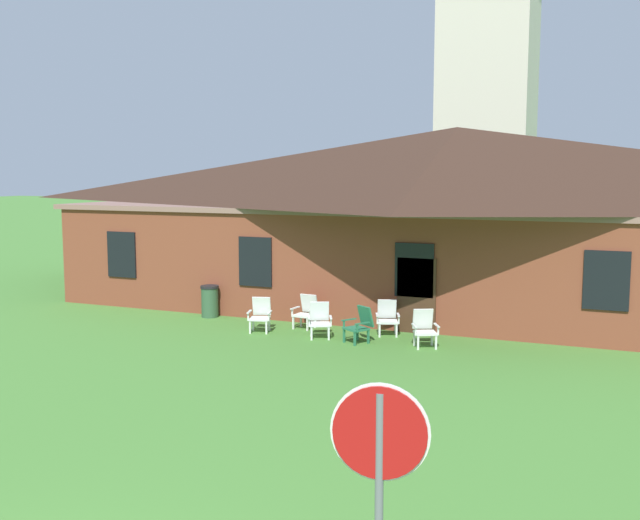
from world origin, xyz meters
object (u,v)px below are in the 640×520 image
at_px(lawn_chair_near_door, 306,311).
at_px(lawn_chair_by_porch, 260,314).
at_px(lawn_chair_far_side, 424,327).
at_px(trash_bin, 210,301).
at_px(lawn_chair_middle, 360,324).
at_px(lawn_chair_left_end, 320,319).
at_px(lawn_chair_right_end, 387,317).
at_px(stop_sign, 379,481).

bearing_deg(lawn_chair_near_door, lawn_chair_by_porch, -137.03).
relative_size(lawn_chair_far_side, trash_bin, 0.98).
relative_size(lawn_chair_by_porch, lawn_chair_middle, 1.00).
bearing_deg(lawn_chair_by_porch, lawn_chair_middle, -3.66).
xyz_separation_m(lawn_chair_by_porch, lawn_chair_left_end, (1.82, -0.05, 0.00)).
bearing_deg(lawn_chair_by_porch, lawn_chair_left_end, -1.43).
bearing_deg(lawn_chair_far_side, lawn_chair_middle, -172.32).
height_order(lawn_chair_by_porch, lawn_chair_right_end, same).
bearing_deg(lawn_chair_middle, stop_sign, -69.58).
xyz_separation_m(stop_sign, lawn_chair_by_porch, (-7.66, 12.63, -1.51)).
bearing_deg(lawn_chair_far_side, lawn_chair_left_end, -178.48).
height_order(stop_sign, lawn_chair_by_porch, stop_sign).
relative_size(lawn_chair_left_end, lawn_chair_far_side, 1.00).
xyz_separation_m(lawn_chair_right_end, lawn_chair_far_side, (1.30, -0.96, 0.00)).
relative_size(lawn_chair_middle, trash_bin, 0.98).
xyz_separation_m(lawn_chair_near_door, lawn_chair_middle, (2.04, -1.12, 0.00)).
distance_m(lawn_chair_left_end, lawn_chair_middle, 1.22).
relative_size(lawn_chair_near_door, lawn_chair_right_end, 1.00).
relative_size(lawn_chair_right_end, lawn_chair_far_side, 1.00).
height_order(lawn_chair_left_end, lawn_chair_right_end, same).
relative_size(lawn_chair_near_door, lawn_chair_left_end, 1.00).
xyz_separation_m(stop_sign, lawn_chair_right_end, (-4.26, 13.63, -1.51)).
bearing_deg(lawn_chair_middle, lawn_chair_left_end, 173.01).
height_order(lawn_chair_near_door, lawn_chair_left_end, same).
bearing_deg(lawn_chair_far_side, stop_sign, -76.83).
bearing_deg(lawn_chair_far_side, lawn_chair_by_porch, -179.62).
bearing_deg(lawn_chair_left_end, lawn_chair_far_side, 1.52).
bearing_deg(lawn_chair_right_end, trash_bin, 177.78).
bearing_deg(stop_sign, lawn_chair_middle, 110.42).
xyz_separation_m(lawn_chair_near_door, lawn_chair_far_side, (3.71, -0.90, 0.00)).
relative_size(lawn_chair_by_porch, lawn_chair_far_side, 1.00).
bearing_deg(lawn_chair_left_end, lawn_chair_middle, -6.99).
bearing_deg(trash_bin, stop_sign, -54.02).
height_order(lawn_chair_by_porch, lawn_chair_left_end, same).
relative_size(stop_sign, lawn_chair_left_end, 2.94).
relative_size(stop_sign, trash_bin, 2.87).
xyz_separation_m(lawn_chair_middle, trash_bin, (-5.42, 1.41, -0.00)).
distance_m(lawn_chair_left_end, lawn_chair_far_side, 2.88).
height_order(lawn_chair_middle, lawn_chair_right_end, same).
xyz_separation_m(lawn_chair_near_door, lawn_chair_left_end, (0.83, -0.97, 0.00)).
height_order(lawn_chair_near_door, lawn_chair_right_end, same).
height_order(lawn_chair_far_side, trash_bin, trash_bin).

